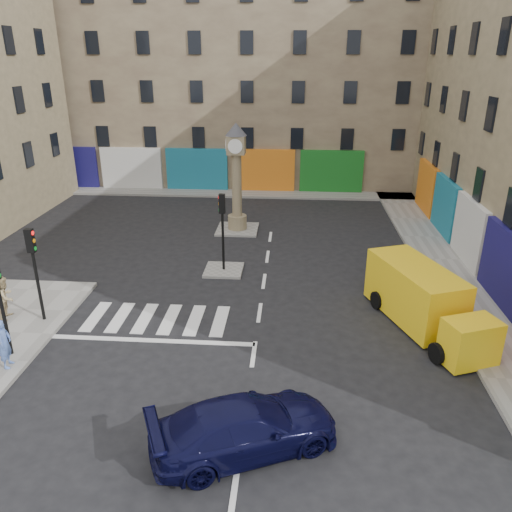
# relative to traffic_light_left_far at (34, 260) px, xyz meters

# --- Properties ---
(ground) EXTENTS (120.00, 120.00, 0.00)m
(ground) POSITION_rel_traffic_light_left_far_xyz_m (8.30, -2.60, -2.62)
(ground) COLOR black
(ground) RESTS_ON ground
(sidewalk_right) EXTENTS (2.60, 30.00, 0.15)m
(sidewalk_right) POSITION_rel_traffic_light_left_far_xyz_m (17.00, 7.40, -2.55)
(sidewalk_right) COLOR gray
(sidewalk_right) RESTS_ON ground
(sidewalk_far) EXTENTS (32.00, 2.40, 0.15)m
(sidewalk_far) POSITION_rel_traffic_light_left_far_xyz_m (4.30, 19.60, -2.55)
(sidewalk_far) COLOR gray
(sidewalk_far) RESTS_ON ground
(island_near) EXTENTS (1.80, 1.80, 0.12)m
(island_near) POSITION_rel_traffic_light_left_far_xyz_m (6.30, 5.40, -2.56)
(island_near) COLOR gray
(island_near) RESTS_ON ground
(island_far) EXTENTS (2.40, 2.40, 0.12)m
(island_far) POSITION_rel_traffic_light_left_far_xyz_m (6.30, 11.40, -2.56)
(island_far) COLOR gray
(island_far) RESTS_ON ground
(building_far) EXTENTS (32.00, 10.00, 17.00)m
(building_far) POSITION_rel_traffic_light_left_far_xyz_m (4.30, 25.40, 5.88)
(building_far) COLOR gray
(building_far) RESTS_ON ground
(traffic_light_left_far) EXTENTS (0.28, 0.22, 3.70)m
(traffic_light_left_far) POSITION_rel_traffic_light_left_far_xyz_m (0.00, 0.00, 0.00)
(traffic_light_left_far) COLOR black
(traffic_light_left_far) RESTS_ON sidewalk_left
(traffic_light_island) EXTENTS (0.28, 0.22, 3.70)m
(traffic_light_island) POSITION_rel_traffic_light_left_far_xyz_m (6.30, 5.40, -0.03)
(traffic_light_island) COLOR black
(traffic_light_island) RESTS_ON island_near
(clock_pillar) EXTENTS (1.20, 1.20, 6.10)m
(clock_pillar) POSITION_rel_traffic_light_left_far_xyz_m (6.30, 11.40, 0.93)
(clock_pillar) COLOR #958462
(clock_pillar) RESTS_ON island_far
(navy_sedan) EXTENTS (5.37, 3.88, 1.45)m
(navy_sedan) POSITION_rel_traffic_light_left_far_xyz_m (8.43, -6.07, -1.90)
(navy_sedan) COLOR black
(navy_sedan) RESTS_ON ground
(yellow_van) EXTENTS (3.83, 6.33, 2.21)m
(yellow_van) POSITION_rel_traffic_light_left_far_xyz_m (14.54, 0.86, -1.52)
(yellow_van) COLOR yellow
(yellow_van) RESTS_ON ground
(pedestrian_blue) EXTENTS (0.51, 0.69, 1.72)m
(pedestrian_blue) POSITION_rel_traffic_light_left_far_xyz_m (0.30, -3.11, -1.61)
(pedestrian_blue) COLOR #5576C3
(pedestrian_blue) RESTS_ON sidewalk_left
(pedestrian_tan) EXTENTS (0.74, 0.90, 1.73)m
(pedestrian_tan) POSITION_rel_traffic_light_left_far_xyz_m (-1.44, 0.06, -1.61)
(pedestrian_tan) COLOR tan
(pedestrian_tan) RESTS_ON sidewalk_left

